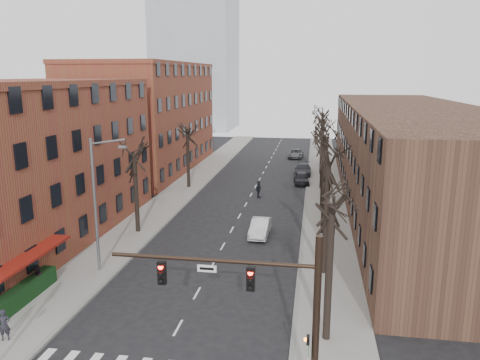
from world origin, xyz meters
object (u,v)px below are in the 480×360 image
at_px(parked_car_mid, 303,170).
at_px(pedestrian_a, 4,325).
at_px(parked_car_near, 302,178).
at_px(silver_sedan, 260,228).

xyz_separation_m(parked_car_mid, pedestrian_a, (-13.27, -41.95, 0.20)).
bearing_deg(parked_car_near, pedestrian_a, -114.60).
distance_m(silver_sedan, parked_car_near, 19.42).
xyz_separation_m(silver_sedan, parked_car_near, (2.75, 19.23, 0.04)).
bearing_deg(pedestrian_a, parked_car_mid, 49.04).
bearing_deg(parked_car_near, parked_car_mid, 85.22).
height_order(silver_sedan, parked_car_near, parked_car_near).
bearing_deg(silver_sedan, pedestrian_a, -119.71).
xyz_separation_m(silver_sedan, pedestrian_a, (-10.52, -17.58, 0.26)).
xyz_separation_m(parked_car_near, pedestrian_a, (-13.27, -36.80, 0.22)).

